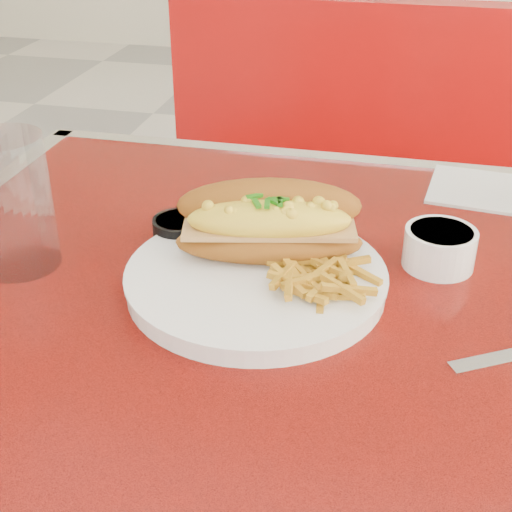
% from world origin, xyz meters
% --- Properties ---
extents(diner_table, '(1.23, 0.83, 0.77)m').
position_xyz_m(diner_table, '(0.00, 0.00, 0.61)').
color(diner_table, red).
rests_on(diner_table, ground).
extents(booth_bench_far, '(1.20, 0.51, 0.90)m').
position_xyz_m(booth_bench_far, '(0.00, 0.81, 0.29)').
color(booth_bench_far, '#A40C0A').
rests_on(booth_bench_far, ground).
extents(dinner_plate, '(0.38, 0.38, 0.02)m').
position_xyz_m(dinner_plate, '(-0.17, 0.01, 0.78)').
color(dinner_plate, white).
rests_on(dinner_plate, diner_table).
extents(mac_hoagie, '(0.23, 0.14, 0.09)m').
position_xyz_m(mac_hoagie, '(-0.17, 0.05, 0.83)').
color(mac_hoagie, '#955618').
rests_on(mac_hoagie, dinner_plate).
extents(fries_pile, '(0.10, 0.09, 0.03)m').
position_xyz_m(fries_pile, '(-0.10, -0.00, 0.80)').
color(fries_pile, gold).
rests_on(fries_pile, dinner_plate).
extents(fork, '(0.05, 0.14, 0.00)m').
position_xyz_m(fork, '(-0.11, 0.01, 0.79)').
color(fork, silver).
rests_on(fork, dinner_plate).
extents(gravy_ramekin, '(0.11, 0.11, 0.05)m').
position_xyz_m(gravy_ramekin, '(0.02, 0.10, 0.79)').
color(gravy_ramekin, white).
rests_on(gravy_ramekin, diner_table).
extents(sauce_cup_left, '(0.07, 0.07, 0.03)m').
position_xyz_m(sauce_cup_left, '(-0.29, 0.08, 0.79)').
color(sauce_cup_left, black).
rests_on(sauce_cup_left, diner_table).
extents(water_tumbler, '(0.09, 0.09, 0.16)m').
position_xyz_m(water_tumbler, '(-0.45, -0.00, 0.85)').
color(water_tumbler, '#A1C0CF').
rests_on(water_tumbler, diner_table).
extents(paper_napkin, '(0.15, 0.15, 0.00)m').
position_xyz_m(paper_napkin, '(0.07, 0.32, 0.77)').
color(paper_napkin, silver).
rests_on(paper_napkin, diner_table).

